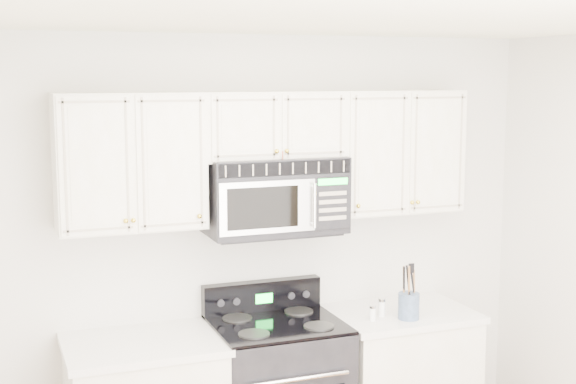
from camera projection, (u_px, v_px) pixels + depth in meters
name	position (u px, v px, depth m)	size (l,w,h in m)	color
room	(400.00, 337.00, 3.29)	(3.51, 3.51, 2.61)	olive
upper_cabinets	(271.00, 149.00, 4.66)	(2.44, 0.37, 0.75)	beige
microwave	(274.00, 195.00, 4.67)	(0.80, 0.45, 0.44)	black
utensil_crock	(409.00, 305.00, 4.77)	(0.13, 0.13, 0.34)	slate
shaker_salt	(373.00, 313.00, 4.74)	(0.04, 0.04, 0.09)	white
shaker_pepper	(382.00, 307.00, 4.83)	(0.05, 0.05, 0.11)	white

